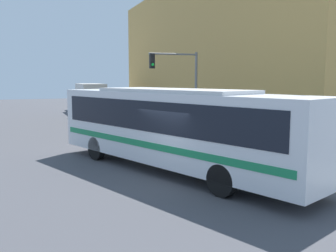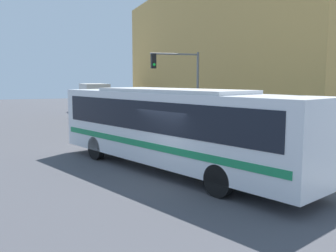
{
  "view_description": "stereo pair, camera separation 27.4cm",
  "coord_description": "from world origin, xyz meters",
  "px_view_note": "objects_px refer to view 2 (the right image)",
  "views": [
    {
      "loc": [
        -5.26,
        -12.15,
        3.6
      ],
      "look_at": [
        1.11,
        4.2,
        1.39
      ],
      "focal_mm": 40.0,
      "sensor_mm": 36.0,
      "label": 1
    },
    {
      "loc": [
        -5.01,
        -12.25,
        3.6
      ],
      "look_at": [
        1.11,
        4.2,
        1.39
      ],
      "focal_mm": 40.0,
      "sensor_mm": 36.0,
      "label": 2
    }
  ],
  "objects_px": {
    "fire_hydrant": "(225,134)",
    "traffic_light_pole": "(182,78)",
    "delivery_truck": "(93,97)",
    "city_bus": "(171,124)",
    "pedestrian_near_corner": "(248,125)",
    "parking_meter": "(213,124)"
  },
  "relations": [
    {
      "from": "fire_hydrant",
      "to": "traffic_light_pole",
      "type": "relative_size",
      "value": 0.16
    },
    {
      "from": "delivery_truck",
      "to": "traffic_light_pole",
      "type": "distance_m",
      "value": 19.67
    },
    {
      "from": "city_bus",
      "to": "traffic_light_pole",
      "type": "bearing_deg",
      "value": 44.11
    },
    {
      "from": "city_bus",
      "to": "pedestrian_near_corner",
      "type": "relative_size",
      "value": 6.94
    },
    {
      "from": "fire_hydrant",
      "to": "pedestrian_near_corner",
      "type": "height_order",
      "value": "pedestrian_near_corner"
    },
    {
      "from": "city_bus",
      "to": "pedestrian_near_corner",
      "type": "xyz_separation_m",
      "value": [
        6.34,
        4.48,
        -0.82
      ]
    },
    {
      "from": "pedestrian_near_corner",
      "to": "parking_meter",
      "type": "bearing_deg",
      "value": 128.61
    },
    {
      "from": "delivery_truck",
      "to": "fire_hydrant",
      "type": "xyz_separation_m",
      "value": [
        3.52,
        -23.35,
        -1.14
      ]
    },
    {
      "from": "delivery_truck",
      "to": "fire_hydrant",
      "type": "bearing_deg",
      "value": -81.42
    },
    {
      "from": "city_bus",
      "to": "delivery_truck",
      "type": "relative_size",
      "value": 1.48
    },
    {
      "from": "city_bus",
      "to": "fire_hydrant",
      "type": "relative_size",
      "value": 15.04
    },
    {
      "from": "pedestrian_near_corner",
      "to": "fire_hydrant",
      "type": "bearing_deg",
      "value": 172.47
    },
    {
      "from": "delivery_truck",
      "to": "parking_meter",
      "type": "bearing_deg",
      "value": -80.84
    },
    {
      "from": "delivery_truck",
      "to": "pedestrian_near_corner",
      "type": "xyz_separation_m",
      "value": [
        4.87,
        -23.53,
        -0.63
      ]
    },
    {
      "from": "fire_hydrant",
      "to": "parking_meter",
      "type": "height_order",
      "value": "parking_meter"
    },
    {
      "from": "city_bus",
      "to": "traffic_light_pole",
      "type": "xyz_separation_m",
      "value": [
        4.0,
        8.61,
        1.82
      ]
    },
    {
      "from": "fire_hydrant",
      "to": "city_bus",
      "type": "bearing_deg",
      "value": -136.99
    },
    {
      "from": "city_bus",
      "to": "parking_meter",
      "type": "bearing_deg",
      "value": 30.06
    },
    {
      "from": "parking_meter",
      "to": "pedestrian_near_corner",
      "type": "xyz_separation_m",
      "value": [
        1.35,
        -1.69,
        0.07
      ]
    },
    {
      "from": "traffic_light_pole",
      "to": "delivery_truck",
      "type": "bearing_deg",
      "value": 97.45
    },
    {
      "from": "fire_hydrant",
      "to": "parking_meter",
      "type": "xyz_separation_m",
      "value": [
        0.0,
        1.51,
        0.43
      ]
    },
    {
      "from": "traffic_light_pole",
      "to": "parking_meter",
      "type": "xyz_separation_m",
      "value": [
        0.99,
        -2.44,
        -2.71
      ]
    }
  ]
}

